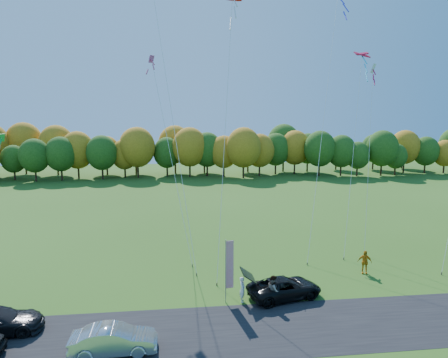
{
  "coord_description": "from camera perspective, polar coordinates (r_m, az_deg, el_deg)",
  "views": [
    {
      "loc": [
        -3.68,
        -24.39,
        11.64
      ],
      "look_at": [
        0.0,
        6.0,
        7.0
      ],
      "focal_mm": 32.0,
      "sensor_mm": 36.0,
      "label": 1
    }
  ],
  "objects": [
    {
      "name": "person_tailgate_a",
      "position": [
        26.52,
        2.65,
        -15.46
      ],
      "size": [
        0.49,
        0.66,
        1.64
      ],
      "primitive_type": "imported",
      "rotation": [
        0.0,
        0.0,
        1.39
      ],
      "color": "white",
      "rests_on": "ground"
    },
    {
      "name": "kite_parafoil_rainbow",
      "position": [
        37.97,
        18.05,
        4.3
      ],
      "size": [
        6.14,
        8.43,
        18.42
      ],
      "color": "#4C3F33",
      "rests_on": "ground"
    },
    {
      "name": "kite_diamond_white",
      "position": [
        38.16,
        20.01,
        3.08
      ],
      "size": [
        3.46,
        6.32,
        17.17
      ],
      "color": "#4C3F33",
      "rests_on": "ground"
    },
    {
      "name": "person_east",
      "position": [
        32.61,
        19.45,
        -11.12
      ],
      "size": [
        1.14,
        0.74,
        1.8
      ],
      "primitive_type": "imported",
      "rotation": [
        0.0,
        0.0,
        -0.31
      ],
      "color": "#C47712",
      "rests_on": "ground"
    },
    {
      "name": "kite_delta_blue",
      "position": [
        33.28,
        -7.84,
        11.44
      ],
      "size": [
        5.01,
        10.48,
        27.38
      ],
      "color": "#4C3F33",
      "rests_on": "ground"
    },
    {
      "name": "asphalt_strip",
      "position": [
        23.77,
        3.1,
        -20.71
      ],
      "size": [
        90.0,
        6.0,
        0.01
      ],
      "primitive_type": "cube",
      "color": "black",
      "rests_on": "ground"
    },
    {
      "name": "kite_delta_red",
      "position": [
        31.32,
        0.26,
        8.28
      ],
      "size": [
        3.56,
        9.84,
        23.33
      ],
      "color": "#4C3F33",
      "rests_on": "ground"
    },
    {
      "name": "feather_flag",
      "position": [
        25.78,
        0.69,
        -12.04
      ],
      "size": [
        0.54,
        0.16,
        4.16
      ],
      "color": "#999999",
      "rests_on": "ground"
    },
    {
      "name": "silver_sedan",
      "position": [
        22.18,
        -15.46,
        -21.27
      ],
      "size": [
        4.31,
        1.6,
        1.41
      ],
      "primitive_type": "imported",
      "rotation": [
        0.0,
        0.0,
        1.6
      ],
      "color": "#B6B7BB",
      "rests_on": "ground"
    },
    {
      "name": "kite_diamond_pink",
      "position": [
        33.6,
        -7.61,
        3.21
      ],
      "size": [
        3.71,
        6.82,
        17.45
      ],
      "color": "#4C3F33",
      "rests_on": "ground"
    },
    {
      "name": "ground",
      "position": [
        27.28,
        1.58,
        -16.65
      ],
      "size": [
        160.0,
        160.0,
        0.0
      ],
      "primitive_type": "plane",
      "color": "#294E14"
    },
    {
      "name": "black_suv",
      "position": [
        27.35,
        8.65,
        -15.11
      ],
      "size": [
        5.29,
        3.34,
        1.36
      ],
      "primitive_type": "imported",
      "rotation": [
        0.0,
        0.0,
        1.81
      ],
      "color": "black",
      "rests_on": "ground"
    },
    {
      "name": "tree_line",
      "position": [
        80.32,
        -4.21,
        0.27
      ],
      "size": [
        116.0,
        12.0,
        10.0
      ],
      "primitive_type": null,
      "color": "#1E4711",
      "rests_on": "ground"
    },
    {
      "name": "kite_parafoil_orange",
      "position": [
        38.3,
        14.17,
        9.29
      ],
      "size": [
        8.54,
        12.95,
        24.97
      ],
      "color": "#4C3F33",
      "rests_on": "ground"
    },
    {
      "name": "person_tailgate_b",
      "position": [
        26.24,
        7.09,
        -15.48
      ],
      "size": [
        0.87,
        1.03,
        1.91
      ],
      "primitive_type": "imported",
      "rotation": [
        0.0,
        0.0,
        1.41
      ],
      "color": "gray",
      "rests_on": "ground"
    }
  ]
}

